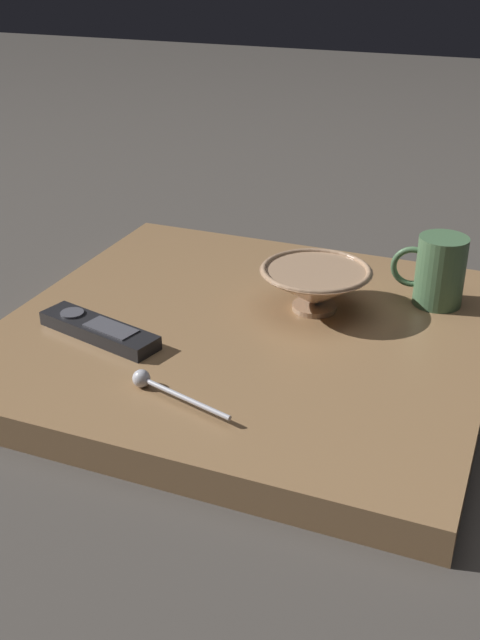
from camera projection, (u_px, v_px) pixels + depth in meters
The scene contains 6 objects.
ground_plane at pixel (247, 352), 1.10m from camera, with size 6.00×6.00×0.00m, color #47423D.
table at pixel (247, 338), 1.09m from camera, with size 0.66×0.63×0.04m.
cereal_bowl at pixel (315, 286), 1.10m from camera, with size 0.16×0.16×0.07m.
coffee_mug at pixel (439, 271), 1.12m from camera, with size 0.11×0.07×0.10m.
teaspoon at pixel (155, 384), 0.92m from camera, with size 0.14×0.05×0.02m.
tv_remote_near at pixel (99, 330), 1.04m from camera, with size 0.19×0.09×0.02m.
Camera 1 is at (0.35, -0.89, 0.54)m, focal length 43.18 mm.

